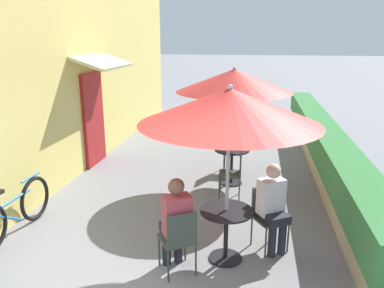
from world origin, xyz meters
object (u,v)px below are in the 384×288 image
object	(u,v)px
seated_patron_near_left	(273,204)
coffee_cup_mid	(236,146)
patio_table_near	(226,226)
cafe_chair_mid_right	(229,149)
patio_umbrella_mid	(234,81)
cafe_chair_near_right	(179,237)
patio_table_mid	(232,160)
cafe_chair_mid_left	(234,171)
patio_umbrella_near	(230,106)
bicycle_leaning	(13,212)
seated_patron_near_right	(176,220)
cafe_chair_near_left	(268,212)

from	to	relation	value
seated_patron_near_left	coffee_cup_mid	distance (m)	2.57
patio_table_near	cafe_chair_mid_right	world-z (taller)	cafe_chair_mid_right
patio_table_near	patio_umbrella_mid	world-z (taller)	patio_umbrella_mid
patio_umbrella_mid	cafe_chair_mid_right	bearing A→B (deg)	98.04
cafe_chair_near_right	coffee_cup_mid	distance (m)	3.30
patio_table_mid	patio_umbrella_mid	bearing A→B (deg)	180.00
patio_umbrella_mid	cafe_chair_mid_left	bearing A→B (deg)	-81.96
patio_umbrella_near	cafe_chair_mid_left	xyz separation A→B (m)	(-0.02, 2.03, -1.55)
patio_table_near	patio_umbrella_mid	distance (m)	3.14
cafe_chair_near_right	patio_table_mid	distance (m)	3.17
bicycle_leaning	patio_umbrella_near	bearing A→B (deg)	0.36
seated_patron_near_left	cafe_chair_mid_right	size ratio (longest dim) A/B	1.44
seated_patron_near_left	cafe_chair_mid_right	bearing A→B (deg)	-107.35
coffee_cup_mid	seated_patron_near_right	bearing A→B (deg)	-99.94
patio_umbrella_near	patio_table_mid	distance (m)	3.14
patio_table_near	cafe_chair_mid_right	size ratio (longest dim) A/B	0.82
seated_patron_near_right	cafe_chair_mid_right	bearing A→B (deg)	51.89
seated_patron_near_right	patio_umbrella_mid	xyz separation A→B (m)	(0.48, 3.05, 1.38)
cafe_chair_near_left	cafe_chair_near_right	world-z (taller)	same
cafe_chair_near_left	patio_umbrella_mid	size ratio (longest dim) A/B	0.37
cafe_chair_mid_left	patio_umbrella_near	bearing A→B (deg)	178.98
patio_table_mid	patio_umbrella_mid	xyz separation A→B (m)	(-0.00, 0.00, 1.58)
cafe_chair_near_left	patio_table_mid	size ratio (longest dim) A/B	1.21
cafe_chair_mid_left	coffee_cup_mid	size ratio (longest dim) A/B	9.67
seated_patron_near_left	cafe_chair_near_right	xyz separation A→B (m)	(-1.14, -0.77, -0.17)
seated_patron_near_right	cafe_chair_mid_left	bearing A→B (deg)	44.08
cafe_chair_mid_right	bicycle_leaning	distance (m)	4.42
cafe_chair_near_right	coffee_cup_mid	world-z (taller)	cafe_chair_near_right
cafe_chair_near_left	patio_table_mid	world-z (taller)	cafe_chair_near_left
cafe_chair_mid_left	bicycle_leaning	xyz separation A→B (m)	(-3.12, -1.94, -0.14)
seated_patron_near_right	cafe_chair_mid_right	world-z (taller)	seated_patron_near_right
coffee_cup_mid	seated_patron_near_left	bearing A→B (deg)	-75.46
patio_table_mid	bicycle_leaning	xyz separation A→B (m)	(-3.03, -2.62, -0.12)
cafe_chair_near_left	bicycle_leaning	distance (m)	3.70
cafe_chair_near_right	patio_umbrella_mid	size ratio (longest dim) A/B	0.37
patio_table_near	coffee_cup_mid	xyz separation A→B (m)	(-0.05, 2.82, 0.27)
patio_table_near	patio_umbrella_mid	bearing A→B (deg)	92.52
cafe_chair_near_right	cafe_chair_mid_right	bearing A→B (deg)	52.92
cafe_chair_mid_left	cafe_chair_mid_right	xyz separation A→B (m)	(-0.19, 1.37, 0.00)
patio_table_near	cafe_chair_mid_right	xyz separation A→B (m)	(-0.22, 3.40, 0.03)
patio_umbrella_near	cafe_chair_mid_right	world-z (taller)	patio_umbrella_near
patio_table_near	cafe_chair_mid_left	size ratio (longest dim) A/B	0.82
patio_umbrella_near	seated_patron_near_right	world-z (taller)	patio_umbrella_near
cafe_chair_mid_right	cafe_chair_near_left	bearing A→B (deg)	12.61
coffee_cup_mid	cafe_chair_near_left	bearing A→B (deg)	-76.25
patio_table_near	cafe_chair_near_right	distance (m)	0.69
cafe_chair_mid_right	patio_table_mid	bearing A→B (deg)	6.36
seated_patron_near_right	patio_umbrella_mid	world-z (taller)	patio_umbrella_mid
patio_umbrella_mid	bicycle_leaning	bearing A→B (deg)	-139.12
patio_table_near	cafe_chair_near_left	xyz separation A→B (m)	(0.54, 0.43, 0.03)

